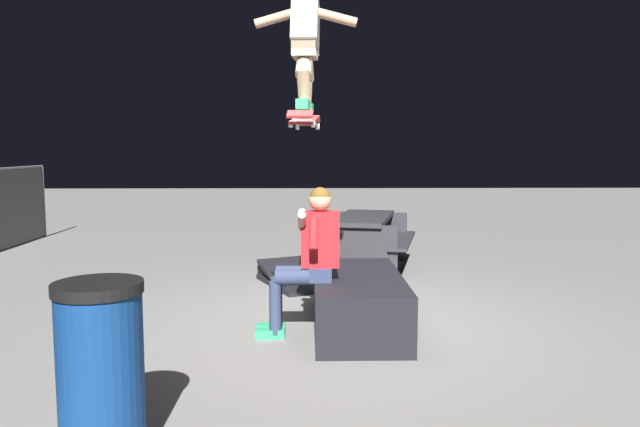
{
  "coord_description": "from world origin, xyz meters",
  "views": [
    {
      "loc": [
        -5.57,
        0.33,
        1.69
      ],
      "look_at": [
        -0.23,
        0.23,
        1.11
      ],
      "focal_mm": 33.82,
      "sensor_mm": 36.0,
      "label": 1
    }
  ],
  "objects_px": {
    "ledge_box_main": "(358,302)",
    "kicker_ramp": "(303,280)",
    "person_sitting_on_ledge": "(308,253)",
    "trash_bin": "(101,372)",
    "skater_airborne": "(305,38)",
    "picnic_table_back": "(363,234)",
    "skateboard": "(305,120)"
  },
  "relations": [
    {
      "from": "skater_airborne",
      "to": "kicker_ramp",
      "type": "xyz_separation_m",
      "value": [
        2.17,
        0.04,
        -2.56
      ]
    },
    {
      "from": "picnic_table_back",
      "to": "skateboard",
      "type": "bearing_deg",
      "value": 166.02
    },
    {
      "from": "skateboard",
      "to": "skater_airborne",
      "type": "xyz_separation_m",
      "value": [
        0.06,
        -0.0,
        0.69
      ]
    },
    {
      "from": "person_sitting_on_ledge",
      "to": "skater_airborne",
      "type": "bearing_deg",
      "value": 171.68
    },
    {
      "from": "skater_airborne",
      "to": "kicker_ramp",
      "type": "bearing_deg",
      "value": 1.16
    },
    {
      "from": "kicker_ramp",
      "to": "ledge_box_main",
      "type": "bearing_deg",
      "value": -164.3
    },
    {
      "from": "skater_airborne",
      "to": "picnic_table_back",
      "type": "xyz_separation_m",
      "value": [
        3.14,
        -0.79,
        -2.12
      ]
    },
    {
      "from": "kicker_ramp",
      "to": "person_sitting_on_ledge",
      "type": "bearing_deg",
      "value": -178.29
    },
    {
      "from": "person_sitting_on_ledge",
      "to": "trash_bin",
      "type": "xyz_separation_m",
      "value": [
        -2.19,
        1.11,
        -0.26
      ]
    },
    {
      "from": "trash_bin",
      "to": "kicker_ramp",
      "type": "bearing_deg",
      "value": -13.9
    },
    {
      "from": "skateboard",
      "to": "trash_bin",
      "type": "xyz_separation_m",
      "value": [
        -2.01,
        1.09,
        -1.43
      ]
    },
    {
      "from": "person_sitting_on_ledge",
      "to": "trash_bin",
      "type": "height_order",
      "value": "person_sitting_on_ledge"
    },
    {
      "from": "ledge_box_main",
      "to": "skateboard",
      "type": "bearing_deg",
      "value": 126.02
    },
    {
      "from": "skateboard",
      "to": "skater_airborne",
      "type": "height_order",
      "value": "skater_airborne"
    },
    {
      "from": "skateboard",
      "to": "trash_bin",
      "type": "relative_size",
      "value": 1.05
    },
    {
      "from": "skater_airborne",
      "to": "kicker_ramp",
      "type": "distance_m",
      "value": 3.36
    },
    {
      "from": "skater_airborne",
      "to": "ledge_box_main",
      "type": "bearing_deg",
      "value": -58.32
    },
    {
      "from": "ledge_box_main",
      "to": "person_sitting_on_ledge",
      "type": "distance_m",
      "value": 0.71
    },
    {
      "from": "kicker_ramp",
      "to": "trash_bin",
      "type": "bearing_deg",
      "value": 166.1
    },
    {
      "from": "ledge_box_main",
      "to": "skateboard",
      "type": "distance_m",
      "value": 1.78
    },
    {
      "from": "ledge_box_main",
      "to": "trash_bin",
      "type": "xyz_separation_m",
      "value": [
        -2.37,
        1.58,
        0.24
      ]
    },
    {
      "from": "person_sitting_on_ledge",
      "to": "kicker_ramp",
      "type": "distance_m",
      "value": 2.17
    },
    {
      "from": "skater_airborne",
      "to": "picnic_table_back",
      "type": "relative_size",
      "value": 0.57
    },
    {
      "from": "skateboard",
      "to": "kicker_ramp",
      "type": "height_order",
      "value": "skateboard"
    },
    {
      "from": "kicker_ramp",
      "to": "trash_bin",
      "type": "relative_size",
      "value": 1.39
    },
    {
      "from": "picnic_table_back",
      "to": "trash_bin",
      "type": "xyz_separation_m",
      "value": [
        -5.21,
        1.89,
        -0.0
      ]
    },
    {
      "from": "ledge_box_main",
      "to": "skater_airborne",
      "type": "height_order",
      "value": "skater_airborne"
    },
    {
      "from": "person_sitting_on_ledge",
      "to": "picnic_table_back",
      "type": "height_order",
      "value": "person_sitting_on_ledge"
    },
    {
      "from": "person_sitting_on_ledge",
      "to": "picnic_table_back",
      "type": "bearing_deg",
      "value": -14.37
    },
    {
      "from": "ledge_box_main",
      "to": "skater_airborne",
      "type": "distance_m",
      "value": 2.43
    },
    {
      "from": "ledge_box_main",
      "to": "kicker_ramp",
      "type": "height_order",
      "value": "ledge_box_main"
    },
    {
      "from": "skateboard",
      "to": "kicker_ramp",
      "type": "relative_size",
      "value": 0.75
    }
  ]
}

